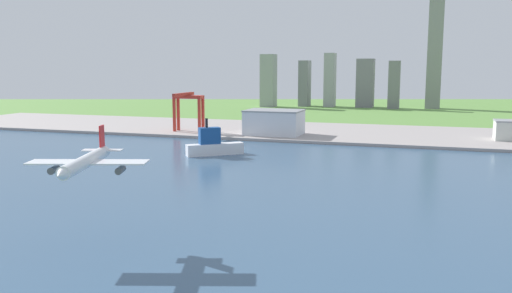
{
  "coord_description": "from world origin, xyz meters",
  "views": [
    {
      "loc": [
        73.79,
        13.8,
        60.03
      ],
      "look_at": [
        17.55,
        185.25,
        32.99
      ],
      "focal_mm": 37.33,
      "sensor_mm": 36.0,
      "label": 1
    }
  ],
  "objects_px": {
    "warehouse_main": "(274,122)",
    "ferry_boat": "(213,145)",
    "airplane_landing": "(86,162)",
    "port_crane_red": "(188,103)"
  },
  "relations": [
    {
      "from": "ferry_boat",
      "to": "port_crane_red",
      "type": "distance_m",
      "value": 121.28
    },
    {
      "from": "ferry_boat",
      "to": "port_crane_red",
      "type": "relative_size",
      "value": 0.92
    },
    {
      "from": "airplane_landing",
      "to": "warehouse_main",
      "type": "distance_m",
      "value": 295.5
    },
    {
      "from": "airplane_landing",
      "to": "ferry_boat",
      "type": "relative_size",
      "value": 1.26
    },
    {
      "from": "airplane_landing",
      "to": "port_crane_red",
      "type": "height_order",
      "value": "airplane_landing"
    },
    {
      "from": "ferry_boat",
      "to": "warehouse_main",
      "type": "distance_m",
      "value": 104.66
    },
    {
      "from": "ferry_boat",
      "to": "port_crane_red",
      "type": "bearing_deg",
      "value": 123.6
    },
    {
      "from": "port_crane_red",
      "to": "warehouse_main",
      "type": "height_order",
      "value": "port_crane_red"
    },
    {
      "from": "port_crane_red",
      "to": "airplane_landing",
      "type": "bearing_deg",
      "value": -70.66
    },
    {
      "from": "warehouse_main",
      "to": "ferry_boat",
      "type": "bearing_deg",
      "value": -97.28
    }
  ]
}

